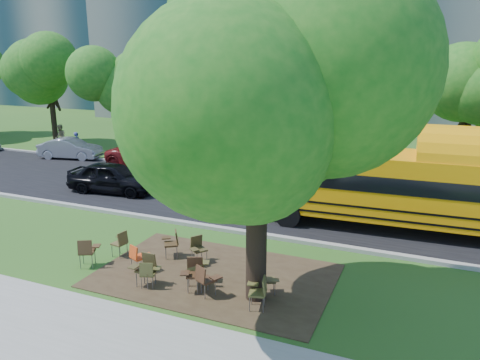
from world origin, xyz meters
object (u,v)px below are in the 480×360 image
at_px(chair_8, 121,241).
at_px(pedestrian_a, 78,144).
at_px(chair_2, 148,272).
at_px(chair_0, 87,250).
at_px(bg_car_silver, 70,149).
at_px(main_tree, 258,91).
at_px(chair_4, 205,278).
at_px(chair_6, 260,290).
at_px(chair_1, 138,255).
at_px(pedestrian_b, 61,137).
at_px(black_car, 113,178).
at_px(chair_11, 196,267).
at_px(school_bus, 443,190).
at_px(chair_10, 198,247).
at_px(chair_9, 173,241).
at_px(bg_car_red, 150,155).
at_px(chair_5, 194,271).
at_px(chair_3, 146,266).
at_px(chair_7, 267,278).

height_order(chair_8, pedestrian_a, pedestrian_a).
bearing_deg(chair_2, pedestrian_a, 117.18).
distance_m(chair_0, bg_car_silver, 16.95).
height_order(main_tree, chair_4, main_tree).
bearing_deg(chair_6, chair_1, 67.93).
bearing_deg(pedestrian_b, main_tree, 7.80).
xyz_separation_m(black_car, pedestrian_a, (-7.35, 5.92, 0.06)).
bearing_deg(chair_11, school_bus, 27.36).
xyz_separation_m(school_bus, chair_4, (-5.90, -7.52, -1.13)).
xyz_separation_m(chair_4, chair_10, (-1.22, 1.86, -0.02)).
xyz_separation_m(chair_8, chair_9, (1.61, 0.61, 0.03)).
xyz_separation_m(chair_8, bg_car_red, (-6.27, 11.22, 0.17)).
bearing_deg(chair_4, chair_5, -178.16).
height_order(chair_2, chair_8, chair_8).
distance_m(chair_9, chair_11, 2.14).
bearing_deg(chair_0, chair_11, -22.45).
distance_m(chair_8, pedestrian_a, 17.11).
distance_m(chair_6, chair_8, 5.54).
bearing_deg(chair_2, chair_5, -0.87).
relative_size(school_bus, chair_5, 12.63).
height_order(chair_3, bg_car_red, bg_car_red).
bearing_deg(chair_11, pedestrian_b, 122.22).
bearing_deg(chair_1, main_tree, 21.45).
distance_m(chair_0, chair_4, 4.24).
xyz_separation_m(chair_6, bg_car_silver, (-17.58, 12.50, 0.09)).
height_order(bg_car_silver, bg_car_red, bg_car_red).
relative_size(chair_9, chair_10, 1.05).
xyz_separation_m(chair_8, black_car, (-4.93, 6.00, 0.20)).
height_order(chair_1, chair_10, chair_10).
height_order(chair_10, bg_car_red, bg_car_red).
relative_size(chair_5, chair_9, 1.03).
bearing_deg(chair_6, bg_car_red, 29.16).
height_order(chair_7, pedestrian_b, pedestrian_b).
relative_size(main_tree, pedestrian_b, 5.23).
bearing_deg(chair_3, chair_1, -40.32).
height_order(main_tree, chair_5, main_tree).
distance_m(school_bus, black_car, 14.63).
height_order(chair_5, chair_10, chair_5).
bearing_deg(chair_8, chair_6, -95.29).
bearing_deg(bg_car_red, chair_2, -148.96).
relative_size(school_bus, chair_7, 15.26).
bearing_deg(chair_8, chair_2, -117.28).
height_order(school_bus, chair_5, school_bus).
bearing_deg(pedestrian_a, pedestrian_b, 58.24).
bearing_deg(chair_5, chair_4, 130.13).
height_order(chair_0, pedestrian_b, pedestrian_b).
bearing_deg(chair_11, chair_5, -95.45).
xyz_separation_m(chair_5, chair_8, (-3.30, 1.09, -0.05)).
xyz_separation_m(main_tree, pedestrian_b, (-20.07, 14.13, -4.72)).
bearing_deg(chair_1, school_bus, 62.40).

